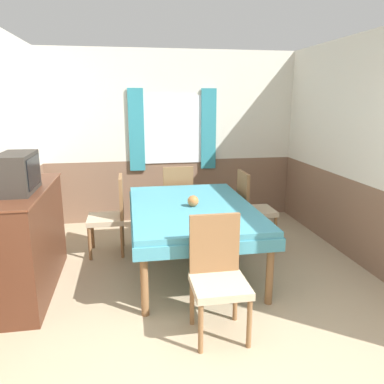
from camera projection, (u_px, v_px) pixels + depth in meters
wall_back at (172, 137)px, 5.78m from camera, size 4.25×0.09×2.60m
wall_right at (363, 152)px, 4.23m from camera, size 0.05×4.27×2.60m
dining_table at (192, 214)px, 4.16m from camera, size 1.35×2.00×0.74m
chair_left_far at (112, 213)px, 4.60m from camera, size 0.44×0.44×0.97m
chair_head_near at (218, 273)px, 3.01m from camera, size 0.44×0.44×0.97m
chair_head_window at (177, 197)px, 5.37m from camera, size 0.44×0.44×0.97m
chair_right_far at (252, 206)px, 4.90m from camera, size 0.44×0.44×0.97m
sideboard at (28, 239)px, 3.69m from camera, size 0.46×1.52×1.05m
tv at (18, 173)px, 3.40m from camera, size 0.29×0.56×0.36m
vase at (193, 201)px, 4.07m from camera, size 0.12×0.12×0.12m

